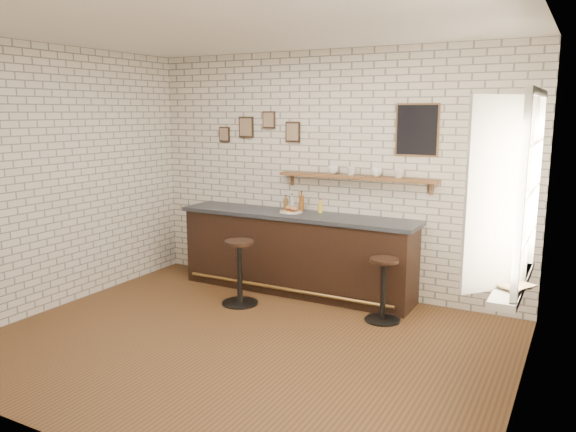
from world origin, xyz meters
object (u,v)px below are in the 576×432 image
at_px(book_upper, 507,283).
at_px(bar_counter, 296,253).
at_px(ciabatta_sandwich, 292,209).
at_px(shelf_cup_b, 351,171).
at_px(sandwich_plate, 291,212).
at_px(bar_stool_right, 383,288).
at_px(bitters_bottle_white, 292,204).
at_px(shelf_cup_c, 376,172).
at_px(shelf_cup_d, 399,174).
at_px(bitters_bottle_amber, 301,203).
at_px(condiment_bottle_yellow, 320,207).
at_px(book_lower, 507,285).
at_px(bitters_bottle_brown, 286,204).
at_px(bar_stool_left, 240,270).
at_px(shelf_cup_a, 333,170).

bearing_deg(book_upper, bar_counter, 178.49).
height_order(ciabatta_sandwich, shelf_cup_b, shelf_cup_b).
bearing_deg(bar_counter, sandwich_plate, 167.64).
distance_m(bar_stool_right, shelf_cup_b, 1.50).
height_order(ciabatta_sandwich, bitters_bottle_white, bitters_bottle_white).
xyz_separation_m(bar_counter, ciabatta_sandwich, (-0.08, 0.02, 0.55)).
relative_size(bar_counter, bar_stool_right, 4.40).
distance_m(ciabatta_sandwich, shelf_cup_c, 1.16).
height_order(sandwich_plate, shelf_cup_d, shelf_cup_d).
distance_m(bitters_bottle_white, book_upper, 3.37).
distance_m(shelf_cup_c, book_upper, 2.59).
bearing_deg(bar_stool_right, sandwich_plate, 161.01).
height_order(ciabatta_sandwich, bitters_bottle_amber, bitters_bottle_amber).
distance_m(condiment_bottle_yellow, book_upper, 3.04).
xyz_separation_m(bar_counter, book_lower, (2.68, -1.62, 0.43)).
xyz_separation_m(ciabatta_sandwich, shelf_cup_b, (0.71, 0.18, 0.50)).
height_order(book_lower, book_upper, book_upper).
xyz_separation_m(bitters_bottle_white, shelf_cup_c, (1.11, 0.02, 0.46)).
xyz_separation_m(bitters_bottle_brown, bitters_bottle_amber, (0.23, 0.00, 0.03)).
distance_m(bar_counter, ciabatta_sandwich, 0.55).
height_order(bitters_bottle_brown, bar_stool_left, bitters_bottle_brown).
bearing_deg(bitters_bottle_brown, book_upper, -31.78).
bearing_deg(bitters_bottle_amber, bar_counter, -82.59).
xyz_separation_m(ciabatta_sandwich, bar_stool_left, (-0.29, -0.76, -0.64)).
height_order(bitters_bottle_white, bar_stool_left, bitters_bottle_white).
height_order(shelf_cup_c, shelf_cup_d, same).
bearing_deg(shelf_cup_a, shelf_cup_b, -38.62).
height_order(ciabatta_sandwich, bar_stool_left, ciabatta_sandwich).
distance_m(bar_stool_right, shelf_cup_c, 1.39).
distance_m(bitters_bottle_brown, shelf_cup_a, 0.80).
relative_size(shelf_cup_b, book_lower, 0.53).
bearing_deg(shelf_cup_c, sandwich_plate, 111.61).
height_order(ciabatta_sandwich, book_upper, ciabatta_sandwich).
relative_size(bar_stool_left, shelf_cup_a, 5.90).
bearing_deg(bar_stool_left, bitters_bottle_amber, 69.32).
bearing_deg(bar_stool_right, bitters_bottle_amber, 154.25).
relative_size(sandwich_plate, book_upper, 1.14).
xyz_separation_m(bar_counter, book_upper, (2.68, -1.63, 0.45)).
bearing_deg(shelf_cup_c, shelf_cup_b, 101.72).
xyz_separation_m(bitters_bottle_brown, book_upper, (2.93, -1.81, -0.13)).
height_order(shelf_cup_a, book_lower, shelf_cup_a).
distance_m(shelf_cup_b, shelf_cup_d, 0.59).
relative_size(bitters_bottle_brown, book_lower, 0.90).
relative_size(sandwich_plate, book_lower, 1.34).
bearing_deg(sandwich_plate, condiment_bottle_yellow, 26.10).
xyz_separation_m(bitters_bottle_amber, shelf_cup_d, (1.25, 0.02, 0.44)).
bearing_deg(book_lower, book_upper, -115.94).
height_order(sandwich_plate, bitters_bottle_brown, bitters_bottle_brown).
height_order(ciabatta_sandwich, shelf_cup_d, shelf_cup_d).
bearing_deg(shelf_cup_d, shelf_cup_c, 154.41).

